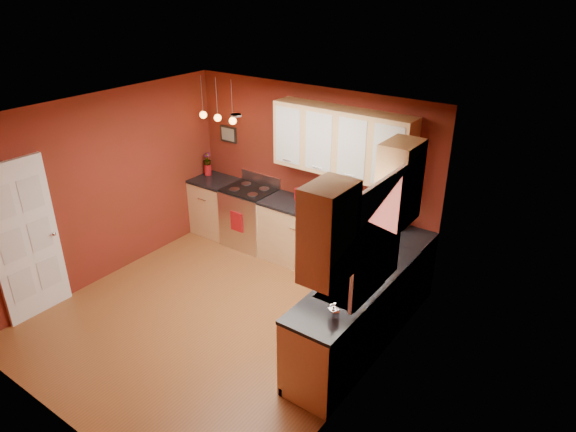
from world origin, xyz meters
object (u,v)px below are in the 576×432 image
Objects in this scene: gas_range at (250,216)px; coffee_maker at (397,220)px; sink at (350,291)px; soap_pump at (334,311)px; red_canister at (298,194)px.

gas_range is 2.49m from coffee_maker.
sink reaches higher than gas_range.
gas_range is at bearing -164.46° from coffee_maker.
coffee_maker is (2.42, 0.11, 0.58)m from gas_range.
soap_pump is (2.75, -2.05, 0.55)m from gas_range.
gas_range is 0.99m from red_canister.
gas_range is 1.59× the size of sink.
red_canister is at bearing 131.47° from soap_pump.
sink is at bearing -69.84° from coffee_maker.
soap_pump is (1.93, -2.18, 0.01)m from red_canister.
coffee_maker reaches higher than gas_range.
red_canister is 1.60m from coffee_maker.
coffee_maker is at bearing -0.76° from red_canister.
sink is at bearing -42.17° from red_canister.
red_canister is (-1.80, 1.63, 0.11)m from sink.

